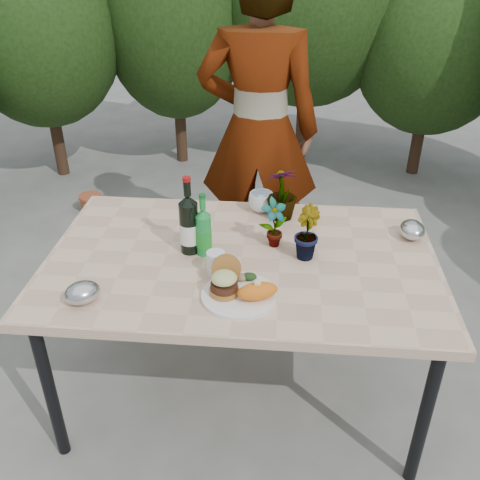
# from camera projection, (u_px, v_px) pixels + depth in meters

# --- Properties ---
(ground) EXTENTS (80.00, 80.00, 0.00)m
(ground) POSITION_uv_depth(u_px,v_px,m) (241.00, 387.00, 2.58)
(ground) COLOR #62625D
(ground) RESTS_ON ground
(patio_table) EXTENTS (1.60, 1.00, 0.75)m
(patio_table) POSITION_uv_depth(u_px,v_px,m) (242.00, 269.00, 2.23)
(patio_table) COLOR #DCB392
(patio_table) RESTS_ON ground
(shrub_hedge) EXTENTS (6.76, 5.19, 2.26)m
(shrub_hedge) POSITION_uv_depth(u_px,v_px,m) (304.00, 55.00, 3.51)
(shrub_hedge) COLOR #382316
(shrub_hedge) RESTS_ON ground
(dinner_plate) EXTENTS (0.28, 0.28, 0.01)m
(dinner_plate) POSITION_uv_depth(u_px,v_px,m) (239.00, 295.00, 1.96)
(dinner_plate) COLOR white
(dinner_plate) RESTS_ON patio_table
(burger_stack) EXTENTS (0.11, 0.16, 0.11)m
(burger_stack) POSITION_uv_depth(u_px,v_px,m) (225.00, 280.00, 1.95)
(burger_stack) COLOR #B7722D
(burger_stack) RESTS_ON dinner_plate
(sweet_potato) EXTENTS (0.17, 0.12, 0.06)m
(sweet_potato) POSITION_uv_depth(u_px,v_px,m) (258.00, 291.00, 1.92)
(sweet_potato) COLOR orange
(sweet_potato) RESTS_ON dinner_plate
(grilled_veg) EXTENTS (0.08, 0.05, 0.03)m
(grilled_veg) POSITION_uv_depth(u_px,v_px,m) (246.00, 277.00, 2.03)
(grilled_veg) COLOR olive
(grilled_veg) RESTS_ON dinner_plate
(wine_bottle) EXTENTS (0.08, 0.08, 0.34)m
(wine_bottle) POSITION_uv_depth(u_px,v_px,m) (189.00, 225.00, 2.17)
(wine_bottle) COLOR black
(wine_bottle) RESTS_ON patio_table
(sparkling_water) EXTENTS (0.07, 0.07, 0.27)m
(sparkling_water) POSITION_uv_depth(u_px,v_px,m) (204.00, 233.00, 2.17)
(sparkling_water) COLOR #188935
(sparkling_water) RESTS_ON patio_table
(plastic_cup) EXTENTS (0.07, 0.07, 0.09)m
(plastic_cup) POSITION_uv_depth(u_px,v_px,m) (216.00, 263.00, 2.07)
(plastic_cup) COLOR silver
(plastic_cup) RESTS_ON patio_table
(seedling_left) EXTENTS (0.14, 0.12, 0.22)m
(seedling_left) POSITION_uv_depth(u_px,v_px,m) (274.00, 223.00, 2.22)
(seedling_left) COLOR #1F571D
(seedling_left) RESTS_ON patio_table
(seedling_mid) EXTENTS (0.12, 0.14, 0.22)m
(seedling_mid) POSITION_uv_depth(u_px,v_px,m) (306.00, 232.00, 2.15)
(seedling_mid) COLOR #205C1F
(seedling_mid) RESTS_ON patio_table
(seedling_right) EXTENTS (0.18, 0.18, 0.25)m
(seedling_right) POSITION_uv_depth(u_px,v_px,m) (283.00, 193.00, 2.43)
(seedling_right) COLOR #21541C
(seedling_right) RESTS_ON patio_table
(blue_bowl) EXTENTS (0.14, 0.14, 0.09)m
(blue_bowl) POSITION_uv_depth(u_px,v_px,m) (261.00, 202.00, 2.52)
(blue_bowl) COLOR white
(blue_bowl) RESTS_ON patio_table
(foil_packet_left) EXTENTS (0.17, 0.17, 0.08)m
(foil_packet_left) POSITION_uv_depth(u_px,v_px,m) (82.00, 293.00, 1.92)
(foil_packet_left) COLOR #AFB2B6
(foil_packet_left) RESTS_ON patio_table
(foil_packet_right) EXTENTS (0.11, 0.13, 0.08)m
(foil_packet_right) POSITION_uv_depth(u_px,v_px,m) (412.00, 230.00, 2.31)
(foil_packet_right) COLOR silver
(foil_packet_right) RESTS_ON patio_table
(person) EXTENTS (0.69, 0.46, 1.86)m
(person) POSITION_uv_depth(u_px,v_px,m) (259.00, 132.00, 2.96)
(person) COLOR #A76853
(person) RESTS_ON ground
(terracotta_pot) EXTENTS (0.17, 0.17, 0.14)m
(terracotta_pot) POSITION_uv_depth(u_px,v_px,m) (91.00, 203.00, 4.11)
(terracotta_pot) COLOR #A74C2A
(terracotta_pot) RESTS_ON ground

